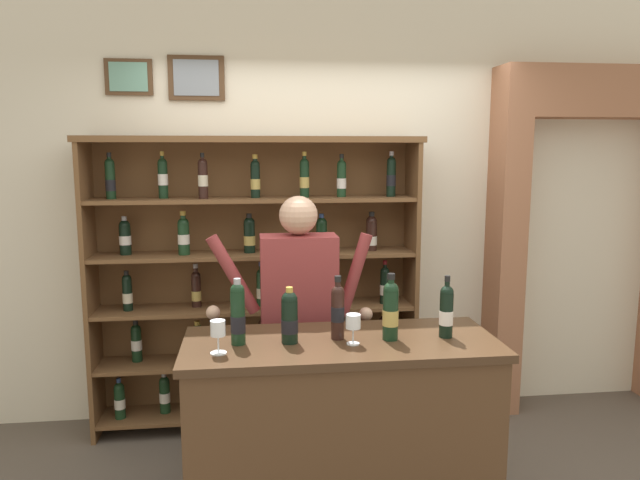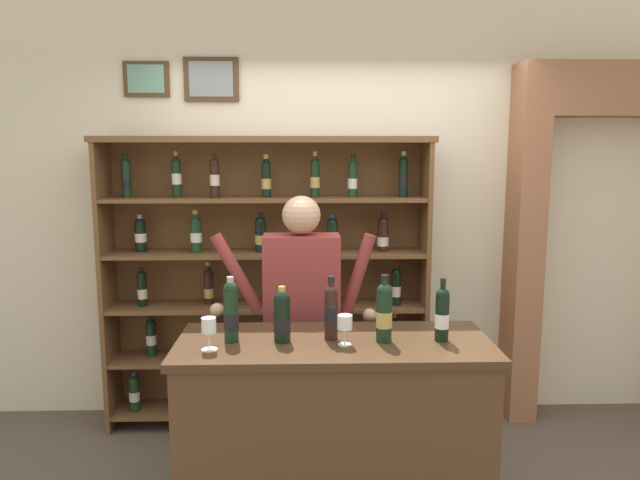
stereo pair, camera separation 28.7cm
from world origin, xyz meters
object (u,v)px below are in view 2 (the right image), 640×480
object	(u,v)px
tasting_bottle_chianti	(282,316)
tasting_bottle_bianco	(384,311)
wine_glass_center	(209,327)
tasting_bottle_prosecco	(442,314)
tasting_bottle_super_tuscan	(331,310)
wine_shelf	(267,276)
tasting_counter	(334,435)
shopkeeper	(301,303)
wine_glass_right	(345,324)
tasting_bottle_riserva	(231,311)

from	to	relation	value
tasting_bottle_chianti	tasting_bottle_bianco	size ratio (longest dim) A/B	0.83
tasting_bottle_chianti	wine_glass_center	bearing A→B (deg)	-161.28
tasting_bottle_bianco	wine_glass_center	xyz separation A→B (m)	(-0.82, -0.10, -0.04)
tasting_bottle_chianti	tasting_bottle_prosecco	xyz separation A→B (m)	(0.77, -0.01, 0.01)
tasting_bottle_super_tuscan	wine_shelf	bearing A→B (deg)	107.99
tasting_counter	tasting_bottle_chianti	size ratio (longest dim) A/B	5.60
shopkeeper	wine_glass_right	xyz separation A→B (m)	(0.21, -0.63, 0.06)
wine_shelf	tasting_bottle_chianti	distance (m)	1.22
tasting_bottle_super_tuscan	tasting_bottle_chianti	bearing A→B (deg)	-172.80
tasting_bottle_riserva	tasting_bottle_prosecco	world-z (taller)	tasting_bottle_riserva
tasting_bottle_prosecco	tasting_bottle_chianti	bearing A→B (deg)	179.52
tasting_bottle_riserva	tasting_bottle_super_tuscan	xyz separation A→B (m)	(0.48, 0.02, -0.00)
tasting_bottle_prosecco	wine_glass_right	xyz separation A→B (m)	(-0.47, -0.05, -0.03)
tasting_counter	shopkeeper	bearing A→B (deg)	105.82
tasting_bottle_chianti	wine_glass_center	xyz separation A→B (m)	(-0.33, -0.11, -0.02)
wine_shelf	tasting_bottle_super_tuscan	bearing A→B (deg)	-72.01
tasting_bottle_chianti	tasting_counter	bearing A→B (deg)	1.74
shopkeeper	tasting_bottle_bianco	world-z (taller)	shopkeeper
tasting_bottle_chianti	wine_glass_right	world-z (taller)	tasting_bottle_chianti
tasting_counter	wine_glass_center	xyz separation A→B (m)	(-0.58, -0.12, 0.60)
tasting_counter	shopkeeper	world-z (taller)	shopkeeper
tasting_bottle_prosecco	wine_glass_right	distance (m)	0.48
wine_shelf	tasting_bottle_super_tuscan	xyz separation A→B (m)	(0.38, -1.18, 0.08)
tasting_bottle_chianti	wine_glass_center	distance (m)	0.35
tasting_counter	wine_glass_center	world-z (taller)	wine_glass_center
tasting_bottle_prosecco	wine_glass_right	world-z (taller)	tasting_bottle_prosecco
tasting_bottle_bianco	wine_glass_center	world-z (taller)	tasting_bottle_bianco
tasting_bottle_bianco	tasting_bottle_chianti	bearing A→B (deg)	178.72
shopkeeper	tasting_bottle_bianco	distance (m)	0.71
tasting_bottle_chianti	tasting_bottle_super_tuscan	world-z (taller)	tasting_bottle_super_tuscan
tasting_bottle_chianti	tasting_bottle_super_tuscan	size ratio (longest dim) A/B	0.87
shopkeeper	tasting_bottle_riserva	bearing A→B (deg)	-120.83
tasting_bottle_bianco	wine_glass_right	bearing A→B (deg)	-165.80
tasting_bottle_riserva	tasting_bottle_super_tuscan	distance (m)	0.48
tasting_bottle_super_tuscan	wine_glass_center	world-z (taller)	tasting_bottle_super_tuscan
wine_shelf	tasting_bottle_chianti	bearing A→B (deg)	-83.12
tasting_bottle_prosecco	wine_shelf	bearing A→B (deg)	127.06
wine_shelf	tasting_counter	xyz separation A→B (m)	(0.40, -1.20, -0.55)
wine_shelf	shopkeeper	size ratio (longest dim) A/B	1.35
shopkeeper	wine_glass_right	size ratio (longest dim) A/B	11.21
shopkeeper	tasting_bottle_riserva	world-z (taller)	shopkeeper
wine_shelf	shopkeeper	world-z (taller)	wine_shelf
wine_glass_center	wine_glass_right	size ratio (longest dim) A/B	1.06
wine_shelf	tasting_bottle_prosecco	distance (m)	1.53
tasting_bottle_riserva	tasting_bottle_chianti	distance (m)	0.25
wine_glass_right	shopkeeper	bearing A→B (deg)	108.16
tasting_bottle_prosecco	wine_glass_center	world-z (taller)	tasting_bottle_prosecco
tasting_bottle_riserva	tasting_bottle_super_tuscan	world-z (taller)	tasting_bottle_riserva
wine_shelf	tasting_bottle_riserva	distance (m)	1.21
tasting_bottle_chianti	tasting_bottle_bianco	xyz separation A→B (m)	(0.49, -0.01, 0.02)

